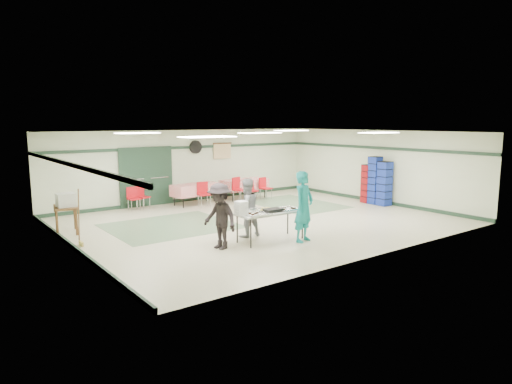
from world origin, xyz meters
TOP-DOWN VIEW (x-y plane):
  - floor at (0.00, 0.00)m, footprint 11.00×11.00m
  - ceiling at (0.00, 0.00)m, footprint 11.00×11.00m
  - wall_back at (0.00, 4.50)m, footprint 11.00×0.00m
  - wall_front at (0.00, -4.50)m, footprint 11.00×0.00m
  - wall_left at (-5.50, 0.00)m, footprint 0.00×9.00m
  - wall_right at (5.50, 0.00)m, footprint 0.00×9.00m
  - trim_back at (0.00, 4.47)m, footprint 11.00×0.06m
  - baseboard_back at (0.00, 4.47)m, footprint 11.00×0.06m
  - trim_left at (-5.47, 0.00)m, footprint 0.06×9.00m
  - baseboard_left at (-5.47, 0.00)m, footprint 0.06×9.00m
  - trim_right at (5.47, 0.00)m, footprint 0.06×9.00m
  - baseboard_right at (5.47, 0.00)m, footprint 0.06×9.00m
  - green_patch_a at (-2.50, 1.00)m, footprint 3.50×3.00m
  - green_patch_b at (2.80, 1.50)m, footprint 2.50×3.50m
  - double_door_left at (-2.20, 4.44)m, footprint 0.90×0.06m
  - double_door_right at (-1.25, 4.44)m, footprint 0.90×0.06m
  - door_frame at (-1.73, 4.42)m, footprint 2.00×0.03m
  - wall_fan at (0.30, 4.44)m, footprint 0.50×0.10m
  - scroll_banner at (1.50, 4.44)m, footprint 0.80×0.02m
  - serving_table at (-1.18, -2.01)m, footprint 1.90×0.82m
  - sheet_tray_right at (-0.69, -2.10)m, footprint 0.61×0.47m
  - sheet_tray_mid at (-1.27, -1.84)m, footprint 0.58×0.45m
  - sheet_tray_left at (-1.72, -2.17)m, footprint 0.63×0.49m
  - baking_pan at (-1.15, -2.07)m, footprint 0.51×0.33m
  - foam_box_stack at (-2.07, -1.98)m, footprint 0.27×0.25m
  - volunteer_teal at (-0.55, -2.57)m, footprint 0.75×0.60m
  - volunteer_grey at (-1.43, -1.31)m, footprint 0.77×0.60m
  - volunteer_dark at (-2.62, -1.88)m, footprint 0.75×1.11m
  - dining_table_a at (2.00, 3.63)m, footprint 1.89×0.87m
  - dining_table_b at (-0.20, 3.63)m, footprint 1.80×0.94m
  - chair_a at (1.91, 3.06)m, footprint 0.37×0.37m
  - chair_b at (1.32, 3.07)m, footprint 0.54×0.54m
  - chair_c at (2.56, 3.06)m, footprint 0.46×0.46m
  - chair_d at (-0.19, 3.07)m, footprint 0.48×0.48m
  - chair_loose_a at (-2.08, 4.07)m, footprint 0.47×0.47m
  - chair_loose_b at (-2.46, 3.91)m, footprint 0.37×0.38m
  - crate_stack_blue_a at (5.15, -0.20)m, footprint 0.38×0.38m
  - crate_stack_red at (5.15, 0.11)m, footprint 0.42×0.42m
  - crate_stack_blue_b at (5.15, -0.65)m, footprint 0.43×0.43m
  - printer_table at (-5.15, 1.95)m, footprint 0.77×1.02m
  - office_printer at (-5.15, 1.86)m, footprint 0.47×0.41m
  - broom at (-5.23, 0.41)m, footprint 0.07×0.23m

SIDE VIEW (x-z plane):
  - floor at x=0.00m, z-range 0.00..0.00m
  - green_patch_a at x=-2.50m, z-range 0.00..0.01m
  - green_patch_b at x=2.80m, z-range 0.00..0.01m
  - baseboard_back at x=0.00m, z-range 0.00..0.12m
  - baseboard_left at x=-5.47m, z-range 0.00..0.12m
  - baseboard_right at x=5.47m, z-range 0.00..0.12m
  - chair_a at x=1.91m, z-range 0.08..0.86m
  - chair_loose_a at x=-2.08m, z-range 0.09..0.88m
  - chair_loose_b at x=-2.46m, z-range 0.09..0.89m
  - chair_c at x=2.56m, z-range 0.09..0.94m
  - chair_d at x=-0.19m, z-range 0.10..0.99m
  - dining_table_b at x=-0.20m, z-range 0.19..0.95m
  - dining_table_a at x=2.00m, z-range 0.19..0.95m
  - chair_b at x=1.32m, z-range 0.11..1.05m
  - printer_table at x=-5.15m, z-range 0.27..1.02m
  - crate_stack_red at x=5.15m, z-range 0.00..1.43m
  - serving_table at x=-1.18m, z-range 0.34..1.10m
  - broom at x=-5.23m, z-range 0.03..1.42m
  - sheet_tray_right at x=-0.69m, z-range 0.76..0.78m
  - sheet_tray_mid at x=-1.27m, z-range 0.76..0.78m
  - sheet_tray_left at x=-1.72m, z-range 0.76..0.78m
  - volunteer_grey at x=-1.43m, z-range 0.00..1.55m
  - volunteer_dark at x=-2.62m, z-range 0.00..1.58m
  - crate_stack_blue_b at x=5.15m, z-range 0.00..1.60m
  - baking_pan at x=-1.15m, z-range 0.76..0.84m
  - crate_stack_blue_a at x=5.15m, z-range 0.00..1.75m
  - volunteer_teal at x=-0.55m, z-range 0.00..1.79m
  - office_printer at x=-5.15m, z-range 0.75..1.11m
  - foam_box_stack at x=-2.07m, z-range 0.76..1.12m
  - double_door_left at x=-2.20m, z-range 0.00..2.10m
  - double_door_right at x=-1.25m, z-range 0.00..2.10m
  - door_frame at x=-1.73m, z-range -0.02..2.12m
  - wall_back at x=0.00m, z-range -4.15..6.85m
  - wall_front at x=0.00m, z-range -4.15..6.85m
  - wall_left at x=-5.50m, z-range -3.15..5.85m
  - wall_right at x=5.50m, z-range -3.15..5.85m
  - scroll_banner at x=1.50m, z-range 1.55..2.15m
  - trim_back at x=0.00m, z-range 2.00..2.10m
  - trim_left at x=-5.47m, z-range 2.00..2.10m
  - trim_right at x=5.47m, z-range 2.00..2.10m
  - wall_fan at x=0.30m, z-range 1.80..2.30m
  - ceiling at x=0.00m, z-range 2.70..2.70m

